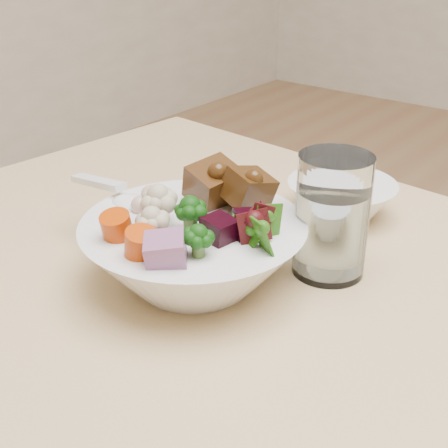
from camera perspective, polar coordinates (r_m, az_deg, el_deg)
The scene contains 4 objects.
food_bowl at distance 0.65m, azimuth -2.57°, elevation -2.24°, with size 0.23×0.23×0.13m.
soup_spoon at distance 0.70m, azimuth -9.28°, elevation 2.36°, with size 0.14×0.04×0.03m.
water_glass at distance 0.66m, azimuth 9.79°, elevation 0.31°, with size 0.08×0.08×0.13m.
side_bowl at distance 0.81m, azimuth 10.66°, elevation 2.22°, with size 0.14×0.14×0.05m, color white, non-canonical shape.
Camera 1 is at (-0.15, -0.58, 1.03)m, focal length 50.00 mm.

